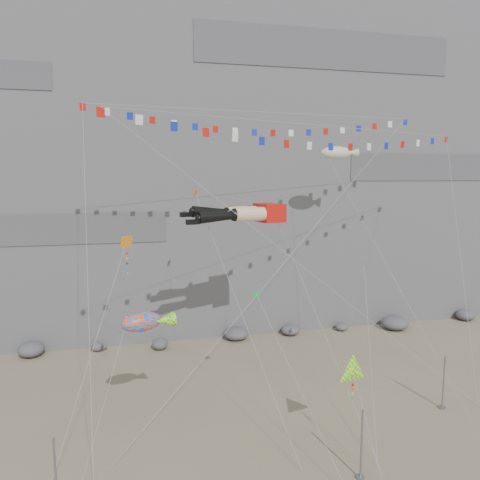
# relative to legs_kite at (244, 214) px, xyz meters

# --- Properties ---
(ground) EXTENTS (120.00, 120.00, 0.00)m
(ground) POSITION_rel_legs_kite_xyz_m (1.85, -6.39, -14.09)
(ground) COLOR gray
(ground) RESTS_ON ground
(cliff) EXTENTS (80.00, 28.00, 50.00)m
(cliff) POSITION_rel_legs_kite_xyz_m (1.85, 25.61, 10.91)
(cliff) COLOR slate
(cliff) RESTS_ON ground
(talus_boulders) EXTENTS (60.00, 3.00, 1.20)m
(talus_boulders) POSITION_rel_legs_kite_xyz_m (1.85, 10.61, -13.49)
(talus_boulders) COLOR #5D5C61
(talus_boulders) RESTS_ON ground
(anchor_pole_left) EXTENTS (0.12, 0.12, 3.65)m
(anchor_pole_left) POSITION_rel_legs_kite_xyz_m (-12.95, -11.31, -12.26)
(anchor_pole_left) COLOR slate
(anchor_pole_left) RESTS_ON ground
(anchor_pole_center) EXTENTS (0.12, 0.12, 4.13)m
(anchor_pole_center) POSITION_rel_legs_kite_xyz_m (3.49, -13.24, -12.02)
(anchor_pole_center) COLOR slate
(anchor_pole_center) RESTS_ON ground
(anchor_pole_right) EXTENTS (0.12, 0.12, 4.03)m
(anchor_pole_right) POSITION_rel_legs_kite_xyz_m (13.27, -7.30, -12.07)
(anchor_pole_right) COLOR slate
(anchor_pole_right) RESTS_ON ground
(legs_kite) EXTENTS (9.66, 16.30, 20.58)m
(legs_kite) POSITION_rel_legs_kite_xyz_m (0.00, 0.00, 0.00)
(legs_kite) COLOR red
(legs_kite) RESTS_ON ground
(flag_banner_upper) EXTENTS (28.32, 15.08, 29.26)m
(flag_banner_upper) POSITION_rel_legs_kite_xyz_m (2.36, 2.74, 8.14)
(flag_banner_upper) COLOR red
(flag_banner_upper) RESTS_ON ground
(flag_banner_lower) EXTENTS (30.05, 12.02, 23.85)m
(flag_banner_lower) POSITION_rel_legs_kite_xyz_m (4.95, -3.12, 6.51)
(flag_banner_lower) COLOR red
(flag_banner_lower) RESTS_ON ground
(harlequin_kite) EXTENTS (5.51, 7.16, 14.94)m
(harlequin_kite) POSITION_rel_legs_kite_xyz_m (-9.01, -4.95, -1.34)
(harlequin_kite) COLOR red
(harlequin_kite) RESTS_ON ground
(fish_windsock) EXTENTS (5.74, 5.68, 9.76)m
(fish_windsock) POSITION_rel_legs_kite_xyz_m (-8.22, -6.30, -6.18)
(fish_windsock) COLOR #FF4D0D
(fish_windsock) RESTS_ON ground
(delta_kite) EXTENTS (2.21, 3.78, 6.92)m
(delta_kite) POSITION_rel_legs_kite_xyz_m (3.93, -11.18, -8.69)
(delta_kite) COLOR #F9F20C
(delta_kite) RESTS_ON ground
(blimp_windsock) EXTENTS (5.99, 15.60, 24.48)m
(blimp_windsock) POSITION_rel_legs_kite_xyz_m (10.24, 5.44, 5.03)
(blimp_windsock) COLOR beige
(blimp_windsock) RESTS_ON ground
(small_kite_a) EXTENTS (4.58, 14.99, 21.55)m
(small_kite_a) POSITION_rel_legs_kite_xyz_m (-3.35, 2.18, 1.22)
(small_kite_a) COLOR #EF5114
(small_kite_a) RESTS_ON ground
(small_kite_b) EXTENTS (5.16, 11.47, 15.51)m
(small_kite_b) POSITION_rel_legs_kite_xyz_m (9.32, -2.16, -4.18)
(small_kite_b) COLOR purple
(small_kite_b) RESTS_ON ground
(small_kite_c) EXTENTS (2.98, 10.70, 13.50)m
(small_kite_c) POSITION_rel_legs_kite_xyz_m (-0.16, -4.59, -5.51)
(small_kite_c) COLOR green
(small_kite_c) RESTS_ON ground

